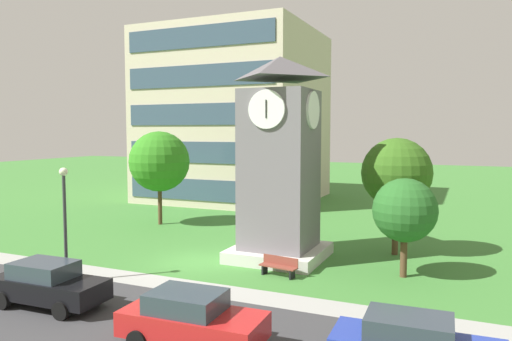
{
  "coord_description": "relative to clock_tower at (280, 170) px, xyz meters",
  "views": [
    {
      "loc": [
        12.41,
        -20.67,
        6.58
      ],
      "look_at": [
        1.76,
        3.37,
        4.44
      ],
      "focal_mm": 33.96,
      "sensor_mm": 36.0,
      "label": 1
    }
  ],
  "objects": [
    {
      "name": "parked_car_red",
      "position": [
        1.25,
        -10.71,
        -3.75
      ],
      "size": [
        4.5,
        2.2,
        1.69
      ],
      "color": "red",
      "rests_on": "ground"
    },
    {
      "name": "kerb_strip",
      "position": [
        -3.53,
        -5.84,
        -4.61
      ],
      "size": [
        120.0,
        1.6,
        0.01
      ],
      "primitive_type": "cube",
      "color": "#9E9E99",
      "rests_on": "ground"
    },
    {
      "name": "parked_car_black",
      "position": [
        -5.48,
        -9.96,
        -3.75
      ],
      "size": [
        4.55,
        2.1,
        1.69
      ],
      "color": "black",
      "rests_on": "ground"
    },
    {
      "name": "street_asphalt",
      "position": [
        -3.53,
        -10.24,
        -4.61
      ],
      "size": [
        120.0,
        7.2,
        0.01
      ],
      "primitive_type": "cube",
      "color": "#38383A",
      "rests_on": "ground"
    },
    {
      "name": "clock_tower",
      "position": [
        0.0,
        0.0,
        0.0
      ],
      "size": [
        4.56,
        4.56,
        10.33
      ],
      "color": "slate",
      "rests_on": "ground"
    },
    {
      "name": "tree_streetside",
      "position": [
        5.37,
        3.23,
        -0.24
      ],
      "size": [
        3.69,
        3.69,
        6.24
      ],
      "color": "#513823",
      "rests_on": "ground"
    },
    {
      "name": "tree_near_tower",
      "position": [
        6.3,
        -0.73,
        -1.57
      ],
      "size": [
        2.87,
        2.87,
        4.49
      ],
      "color": "#513823",
      "rests_on": "ground"
    },
    {
      "name": "street_lamp",
      "position": [
        -7.07,
        -7.47,
        -1.43
      ],
      "size": [
        0.36,
        0.36,
        5.02
      ],
      "color": "#333338",
      "rests_on": "ground"
    },
    {
      "name": "ground_plane",
      "position": [
        -3.53,
        -2.37,
        -4.61
      ],
      "size": [
        160.0,
        160.0,
        0.0
      ],
      "primitive_type": "plane",
      "color": "#3D7A33"
    },
    {
      "name": "tree_by_building",
      "position": [
        -11.05,
        5.19,
        -0.16
      ],
      "size": [
        4.24,
        4.24,
        6.58
      ],
      "color": "#513823",
      "rests_on": "ground"
    },
    {
      "name": "park_bench",
      "position": [
        1.09,
        -2.89,
        -4.15
      ],
      "size": [
        1.85,
        0.75,
        0.88
      ],
      "color": "brown",
      "rests_on": "ground"
    },
    {
      "name": "office_building",
      "position": [
        -12.08,
        19.35,
        3.39
      ],
      "size": [
        15.1,
        14.15,
        16.0
      ],
      "color": "beige",
      "rests_on": "ground"
    }
  ]
}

